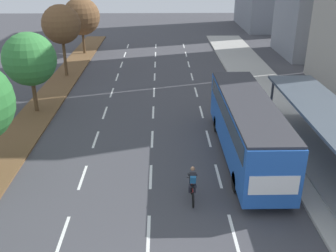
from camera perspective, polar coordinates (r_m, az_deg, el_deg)
name	(u,v)px	position (r m, az deg, el deg)	size (l,w,h in m)	color
median_strip	(46,102)	(31.32, -17.52, 3.34)	(2.60, 52.00, 0.12)	brown
sidewalk_right	(272,101)	(31.28, 15.11, 3.63)	(4.50, 52.00, 0.15)	#ADAAA3
lane_divider_left	(105,113)	(28.43, -9.26, 1.96)	(0.14, 46.87, 0.01)	white
lane_divider_center	(153,112)	(28.14, -2.18, 2.04)	(0.14, 46.87, 0.01)	white
lane_divider_right	(201,112)	(28.29, 4.93, 2.09)	(0.14, 46.87, 0.01)	white
bus_shelter	(332,134)	(22.07, 22.98, -1.07)	(2.90, 13.70, 2.86)	gray
bus	(247,123)	(21.58, 11.53, 0.47)	(2.54, 11.29, 3.37)	#2356B2
cyclist	(192,185)	(18.00, 3.62, -8.71)	(0.46, 1.82, 1.71)	black
median_tree_third	(29,59)	(28.59, -19.70, 9.22)	(3.68, 3.68, 5.63)	brown
median_tree_fourth	(61,24)	(36.81, -15.43, 14.20)	(3.45, 3.45, 6.41)	brown
median_tree_fifth	(81,16)	(45.52, -12.61, 15.44)	(4.07, 4.07, 6.13)	brown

